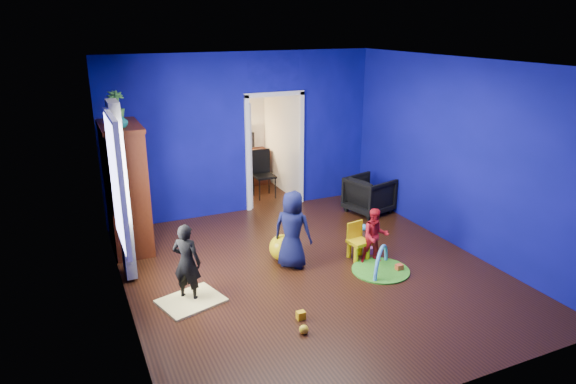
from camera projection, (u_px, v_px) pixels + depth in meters
name	position (u px, v px, depth m)	size (l,w,h in m)	color
floor	(311.00, 271.00, 7.32)	(5.00, 5.50, 0.01)	black
ceiling	(314.00, 63.00, 6.40)	(5.00, 5.50, 0.01)	white
wall_back	(244.00, 134.00, 9.24)	(5.00, 0.02, 2.90)	#090B69
wall_front	(455.00, 255.00, 4.48)	(5.00, 0.02, 2.90)	#090B69
wall_left	(118.00, 199.00, 5.89)	(0.02, 5.50, 2.90)	#090B69
wall_right	(459.00, 155.00, 7.83)	(0.02, 5.50, 2.90)	#090B69
alcove	(258.00, 133.00, 10.29)	(1.00, 1.75, 2.50)	silver
armchair	(369.00, 195.00, 9.47)	(0.73, 0.75, 0.68)	black
child_black	(187.00, 262.00, 6.45)	(0.37, 0.25, 1.03)	black
child_navy	(292.00, 230.00, 7.30)	(0.56, 0.36, 1.14)	#10183B
toddler_red	(375.00, 236.00, 7.47)	(0.41, 0.32, 0.83)	red
vase	(121.00, 121.00, 7.22)	(0.19, 0.19, 0.20)	#0D546B
potted_plant	(116.00, 106.00, 7.63)	(0.26, 0.26, 0.46)	green
tv_armoire	(126.00, 187.00, 7.82)	(0.58, 1.14, 1.96)	#3B0F09
crt_tv	(128.00, 185.00, 7.82)	(0.46, 0.70, 0.54)	silver
yellow_blanket	(191.00, 301.00, 6.52)	(0.75, 0.60, 0.03)	#F2E07A
hopper_ball	(282.00, 248.00, 7.61)	(0.39, 0.39, 0.39)	yellow
kid_chair	(359.00, 243.00, 7.64)	(0.28, 0.28, 0.50)	yellow
play_mat	(381.00, 270.00, 7.32)	(0.82, 0.82, 0.02)	green
toy_arch	(381.00, 270.00, 7.32)	(0.74, 0.74, 0.05)	#3F8CD8
window_left	(115.00, 182.00, 6.16)	(0.03, 0.95, 1.55)	white
curtain	(122.00, 192.00, 6.78)	(0.14, 0.42, 2.40)	slate
doorway	(275.00, 153.00, 9.60)	(1.16, 0.10, 2.10)	white
study_desk	(248.00, 167.00, 11.12)	(0.88, 0.44, 0.75)	#3D140A
desk_monitor	(245.00, 140.00, 11.04)	(0.40, 0.05, 0.32)	black
desk_lamp	(234.00, 143.00, 10.89)	(0.14, 0.14, 0.14)	#FFD88C
folding_chair	(264.00, 175.00, 10.26)	(0.40, 0.40, 0.92)	black
book_shelf	(244.00, 90.00, 10.69)	(0.88, 0.24, 0.04)	white
toy_0	(399.00, 268.00, 7.32)	(0.10, 0.08, 0.10)	#E75126
toy_1	(364.00, 227.00, 8.74)	(0.11, 0.11, 0.11)	#289BE3
toy_2	(301.00, 315.00, 6.14)	(0.10, 0.08, 0.10)	yellow
toy_3	(351.00, 235.00, 8.42)	(0.11, 0.11, 0.11)	green
toy_4	(370.00, 251.00, 7.85)	(0.10, 0.08, 0.10)	#CB4CAA
toy_5	(304.00, 329.00, 5.85)	(0.11, 0.11, 0.11)	yellow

